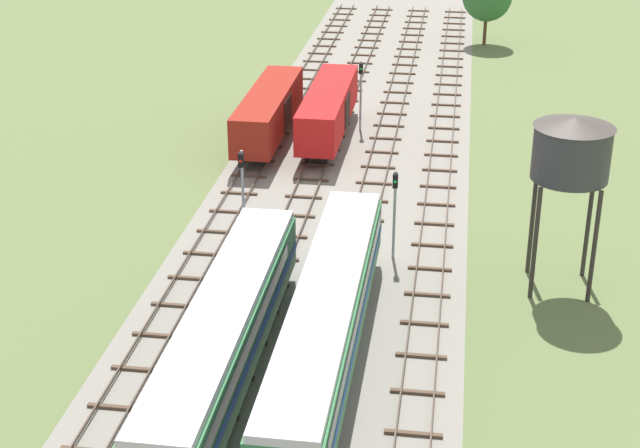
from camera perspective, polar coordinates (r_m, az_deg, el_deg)
ground_plane at (r=57.46m, az=0.24°, el=-0.70°), size 480.00×480.00×0.00m
ballast_bed at (r=57.46m, az=0.24°, el=-0.69°), size 16.71×176.00×0.01m
track_far_left at (r=59.44m, az=-5.70°, el=0.21°), size 2.40×126.00×0.29m
track_left at (r=58.61m, az=-1.67°, el=-0.04°), size 2.40×126.00×0.29m
track_centre_left at (r=58.07m, az=2.45°, el=-0.29°), size 2.40×126.00×0.29m
track_centre at (r=57.84m, az=6.62°, el=-0.54°), size 2.40×126.00×0.29m
diesel_railcar_left_nearest at (r=42.87m, az=-5.61°, el=-6.26°), size 2.96×20.50×3.80m
passenger_coach_centre_left_near at (r=43.76m, az=0.40°, el=-5.42°), size 2.96×22.00×3.80m
freight_boxcar_far_left_mid at (r=71.96m, az=-3.01°, el=6.63°), size 2.87×14.00×3.60m
freight_boxcar_left_midfar at (r=72.38m, az=0.48°, el=6.77°), size 2.87×14.00×3.60m
water_tower at (r=50.34m, az=14.47°, el=4.19°), size 4.07×4.07×9.37m
signal_post_nearest at (r=74.34m, az=2.40°, el=8.00°), size 0.28×0.47×5.35m
signal_post_near at (r=54.47m, az=-4.54°, el=2.08°), size 0.28×0.47×5.98m
signal_post_mid at (r=53.61m, az=4.38°, el=1.20°), size 0.28×0.47×5.21m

